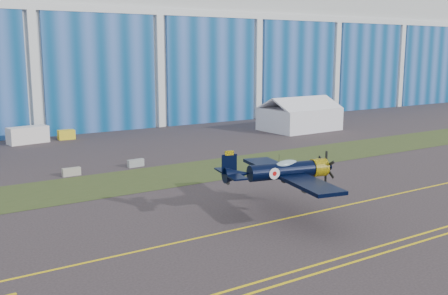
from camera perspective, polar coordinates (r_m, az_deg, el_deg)
ground at (r=44.46m, az=-4.19°, el=-7.51°), size 260.00×260.00×0.00m
grass_median at (r=56.68m, az=-11.04°, el=-3.71°), size 260.00×10.00×0.02m
hangar at (r=110.81m, az=-22.79°, el=10.30°), size 220.00×45.70×30.00m
taxiway_centreline at (r=40.37m, az=-0.73°, el=-9.36°), size 200.00×0.20×0.02m
edge_line_near at (r=33.30m, az=8.28°, el=-13.92°), size 80.00×0.20×0.02m
edge_line_far at (r=33.99m, az=7.14°, el=-13.37°), size 80.00×0.20×0.02m
warbird at (r=44.22m, az=6.36°, el=-2.54°), size 13.83×15.64×4.05m
tent at (r=93.03m, az=8.23°, el=3.71°), size 13.04×9.77×5.90m
shipping_container at (r=84.19m, az=-20.57°, el=1.28°), size 6.13×3.27×2.52m
tug at (r=86.19m, az=-16.78°, el=1.35°), size 2.62×1.74×1.47m
barrier_a at (r=60.80m, az=-16.27°, el=-2.56°), size 2.01×0.62×0.90m
barrier_b at (r=63.79m, az=-9.59°, el=-1.68°), size 2.04×0.75×0.90m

